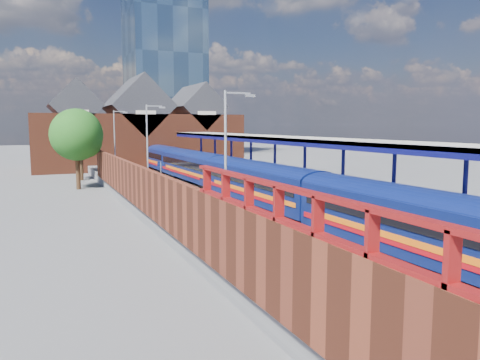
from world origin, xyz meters
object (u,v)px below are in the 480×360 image
object	(u,v)px
train	(222,172)
platform_sign	(161,171)
parked_car_dark	(365,191)
parked_car_blue	(289,174)
lamp_post_b	(228,158)
lamp_post_d	(116,139)
lamp_post_c	(149,145)

from	to	relation	value
train	platform_sign	bearing A→B (deg)	-155.76
parked_car_dark	parked_car_blue	distance (m)	12.56
parked_car_dark	lamp_post_b	bearing A→B (deg)	144.23
lamp_post_b	platform_sign	distance (m)	18.20
parked_car_blue	lamp_post_b	bearing A→B (deg)	156.36
lamp_post_d	parked_car_blue	xyz separation A→B (m)	(14.86, -11.47, -3.38)
train	lamp_post_b	bearing A→B (deg)	-110.58
lamp_post_b	lamp_post_c	xyz separation A→B (m)	(0.00, 16.00, 0.00)
parked_car_dark	train	bearing A→B (deg)	50.31
train	lamp_post_c	world-z (taller)	lamp_post_c
platform_sign	train	bearing A→B (deg)	24.24
train	lamp_post_c	size ratio (longest dim) A/B	9.42
lamp_post_b	parked_car_blue	size ratio (longest dim) A/B	1.59
parked_car_dark	parked_car_blue	size ratio (longest dim) A/B	1.03
lamp_post_d	platform_sign	world-z (taller)	lamp_post_d
lamp_post_b	parked_car_dark	size ratio (longest dim) A/B	1.54
platform_sign	parked_car_dark	size ratio (longest dim) A/B	0.55
lamp_post_d	lamp_post_b	bearing A→B (deg)	-90.00
platform_sign	lamp_post_c	bearing A→B (deg)	-124.26
lamp_post_c	lamp_post_d	xyz separation A→B (m)	(0.00, 16.00, 0.00)
parked_car_dark	platform_sign	bearing A→B (deg)	76.42
train	lamp_post_b	xyz separation A→B (m)	(-7.86, -20.92, 2.87)
train	lamp_post_c	bearing A→B (deg)	-147.92
train	parked_car_dark	size ratio (longest dim) A/B	14.53
lamp_post_b	lamp_post_c	world-z (taller)	same
lamp_post_c	platform_sign	size ratio (longest dim) A/B	2.80
train	lamp_post_d	distance (m)	13.88
lamp_post_d	platform_sign	distance (m)	14.25
lamp_post_d	platform_sign	xyz separation A→B (m)	(1.36, -14.00, -2.30)
lamp_post_c	train	bearing A→B (deg)	32.08
parked_car_blue	train	bearing A→B (deg)	99.00
train	platform_sign	distance (m)	7.14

